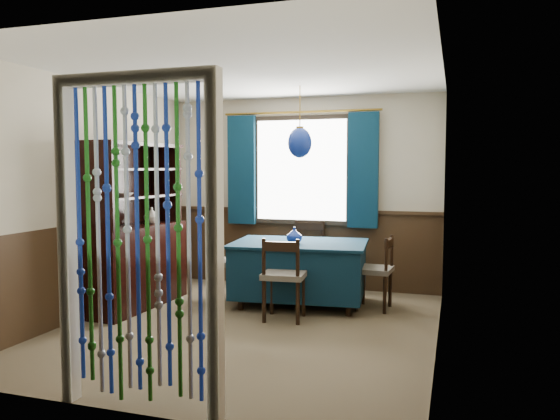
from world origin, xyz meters
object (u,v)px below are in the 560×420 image
(chair_near, at_px, (284,276))
(vase_sideboard, at_px, (152,214))
(dining_table, at_px, (299,268))
(chair_far, at_px, (306,254))
(vase_table, at_px, (294,236))
(chair_left, at_px, (227,262))
(bowl_shelf, at_px, (124,194))
(pendant_lamp, at_px, (300,143))
(chair_right, at_px, (376,270))
(sideboard, at_px, (134,251))

(chair_near, bearing_deg, vase_sideboard, 164.75)
(dining_table, distance_m, chair_near, 0.68)
(chair_far, distance_m, vase_table, 0.92)
(chair_far, xyz_separation_m, chair_left, (-0.76, -0.81, -0.02))
(vase_table, distance_m, bowl_shelf, 1.92)
(pendant_lamp, height_order, vase_table, pendant_lamp)
(chair_far, bearing_deg, chair_left, 48.39)
(chair_right, height_order, vase_sideboard, vase_sideboard)
(vase_sideboard, bearing_deg, chair_near, -10.19)
(chair_near, relative_size, bowl_shelf, 4.64)
(chair_left, relative_size, vase_table, 5.10)
(dining_table, bearing_deg, chair_near, -93.85)
(chair_far, distance_m, bowl_shelf, 2.42)
(vase_table, bearing_deg, chair_right, 12.10)
(chair_right, bearing_deg, sideboard, 108.79)
(chair_far, distance_m, chair_left, 1.11)
(chair_left, height_order, pendant_lamp, pendant_lamp)
(chair_right, relative_size, pendant_lamp, 1.02)
(dining_table, xyz_separation_m, chair_left, (-0.87, -0.09, 0.04))
(chair_left, height_order, chair_right, chair_left)
(chair_right, xyz_separation_m, vase_sideboard, (-2.58, -0.43, 0.59))
(dining_table, relative_size, bowl_shelf, 8.60)
(chair_far, height_order, pendant_lamp, pendant_lamp)
(chair_right, distance_m, bowl_shelf, 2.89)
(sideboard, height_order, bowl_shelf, sideboard)
(chair_left, distance_m, pendant_lamp, 1.66)
(dining_table, bearing_deg, vase_table, -107.29)
(pendant_lamp, bearing_deg, dining_table, 75.96)
(dining_table, bearing_deg, chair_far, 93.36)
(chair_left, bearing_deg, dining_table, 73.70)
(chair_near, relative_size, vase_sideboard, 4.18)
(chair_left, relative_size, chair_right, 1.05)
(bowl_shelf, bearing_deg, pendant_lamp, 28.05)
(chair_right, height_order, sideboard, sideboard)
(pendant_lamp, bearing_deg, chair_near, -88.18)
(dining_table, relative_size, chair_left, 1.87)
(vase_table, distance_m, vase_sideboard, 1.71)
(sideboard, relative_size, pendant_lamp, 2.30)
(sideboard, bearing_deg, pendant_lamp, 22.99)
(chair_near, xyz_separation_m, chair_right, (0.85, 0.74, -0.02))
(sideboard, bearing_deg, vase_sideboard, 80.88)
(chair_right, relative_size, bowl_shelf, 4.40)
(chair_near, relative_size, vase_table, 5.14)
(sideboard, height_order, vase_table, sideboard)
(chair_left, xyz_separation_m, bowl_shelf, (-0.84, -0.82, 0.83))
(dining_table, xyz_separation_m, chair_near, (0.02, -0.68, 0.04))
(dining_table, height_order, bowl_shelf, bowl_shelf)
(chair_right, distance_m, vase_sideboard, 2.69)
(pendant_lamp, bearing_deg, vase_sideboard, -167.96)
(chair_far, xyz_separation_m, bowl_shelf, (-1.59, -1.63, 0.82))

